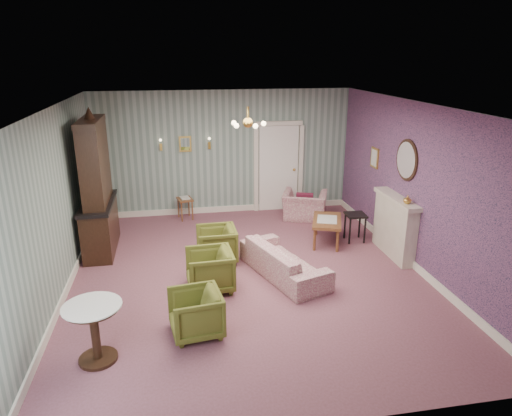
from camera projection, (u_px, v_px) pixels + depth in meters
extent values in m
plane|color=#824B5B|center=(249.00, 276.00, 8.06)|extent=(7.00, 7.00, 0.00)
plane|color=white|center=(248.00, 106.00, 7.13)|extent=(7.00, 7.00, 0.00)
plane|color=slate|center=(224.00, 153.00, 10.86)|extent=(6.00, 0.00, 6.00)
plane|color=slate|center=(309.00, 304.00, 4.33)|extent=(6.00, 0.00, 6.00)
plane|color=slate|center=(56.00, 206.00, 7.09)|extent=(0.00, 7.00, 7.00)
plane|color=slate|center=(417.00, 187.00, 8.10)|extent=(0.00, 7.00, 7.00)
plane|color=#A55282|center=(416.00, 187.00, 8.09)|extent=(0.00, 7.00, 7.00)
imported|color=brown|center=(196.00, 311.00, 6.29)|extent=(0.72, 0.75, 0.70)
imported|color=brown|center=(210.00, 268.00, 7.49)|extent=(0.71, 0.76, 0.74)
imported|color=brown|center=(216.00, 243.00, 8.53)|extent=(0.67, 0.71, 0.72)
imported|color=#923B58|center=(284.00, 255.00, 7.96)|extent=(1.15, 1.99, 0.75)
imported|color=#923B58|center=(305.00, 201.00, 10.69)|extent=(1.14, 0.95, 0.86)
imported|color=gold|center=(407.00, 199.00, 8.14)|extent=(0.15, 0.15, 0.15)
cube|color=maroon|center=(305.00, 201.00, 10.53)|extent=(0.41, 0.28, 0.39)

